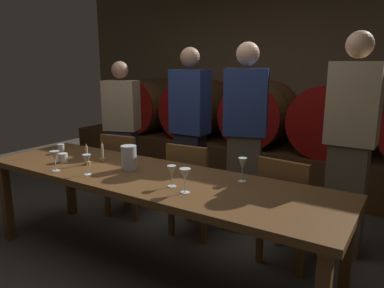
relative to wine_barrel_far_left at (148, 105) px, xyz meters
The scene contains 25 objects.
ground_plane 3.18m from the wine_barrel_far_left, 51.70° to the right, with size 8.78×8.78×0.00m, color #3F3A33.
back_wall 2.05m from the wine_barrel_far_left, 16.26° to the left, with size 6.75×0.24×3.00m, color brown.
barrel_shelf 2.00m from the wine_barrel_far_left, ahead, with size 6.08×0.90×0.51m, color #4C2D16.
wine_barrel_far_left is the anchor object (origin of this frame).
wine_barrel_left 0.94m from the wine_barrel_far_left, ahead, with size 0.83×0.81×0.83m.
wine_barrel_center 1.90m from the wine_barrel_far_left, ahead, with size 0.83×0.81×0.83m.
wine_barrel_right 2.80m from the wine_barrel_far_left, ahead, with size 0.83×0.81×0.83m.
dining_table 3.20m from the wine_barrel_far_left, 50.45° to the right, with size 2.90×0.82×0.76m.
chair_left 2.22m from the wine_barrel_far_left, 56.99° to the right, with size 0.45×0.45×0.88m.
chair_center 2.76m from the wine_barrel_far_left, 42.24° to the right, with size 0.43×0.43×0.88m.
chair_right 3.48m from the wine_barrel_far_left, 32.60° to the right, with size 0.44×0.44×0.88m.
guest_far_left 1.64m from the wine_barrel_far_left, 61.00° to the right, with size 0.44×0.35×1.60m.
guest_center_left 2.14m from the wine_barrel_far_left, 38.58° to the right, with size 0.38×0.25×1.74m.
guest_center_right 2.80m from the wine_barrel_far_left, 32.04° to the right, with size 0.43×0.34×1.76m.
guest_far_right 3.55m from the wine_barrel_far_left, 23.44° to the right, with size 0.38×0.25×1.82m.
candle_left 2.88m from the wine_barrel_far_left, 60.58° to the right, with size 0.05×0.05×0.18m.
candle_right 2.78m from the wine_barrel_far_left, 58.55° to the right, with size 0.05×0.05×0.17m.
pitcher 3.03m from the wine_barrel_far_left, 53.37° to the right, with size 0.12×0.12×0.19m.
wine_glass_far_left 3.08m from the wine_barrel_far_left, 63.98° to the right, with size 0.07×0.07×0.16m.
wine_glass_left 3.16m from the wine_barrel_far_left, 58.79° to the right, with size 0.06×0.06×0.16m.
wine_glass_center 3.48m from the wine_barrel_far_left, 47.93° to the right, with size 0.06×0.06×0.15m.
wine_glass_right 3.61m from the wine_barrel_far_left, 46.79° to the right, with size 0.07×0.07×0.16m.
wine_glass_far_right 3.49m from the wine_barrel_far_left, 39.63° to the right, with size 0.06×0.06×0.17m.
cup_left 2.54m from the wine_barrel_far_left, 69.21° to the right, with size 0.06×0.06×0.08m, color silver.
cup_right 2.84m from the wine_barrel_far_left, 65.18° to the right, with size 0.08×0.08×0.08m, color white.
Camera 1 is at (1.81, -2.08, 1.57)m, focal length 33.60 mm.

